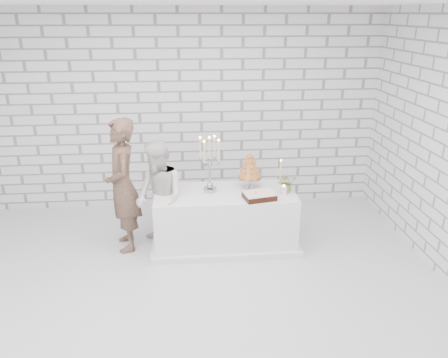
% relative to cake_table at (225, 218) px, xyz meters
% --- Properties ---
extents(ground, '(6.00, 5.00, 0.01)m').
position_rel_cake_table_xyz_m(ground, '(-0.55, -1.13, -0.38)').
color(ground, silver).
rests_on(ground, ground).
extents(ceiling, '(6.00, 5.00, 0.01)m').
position_rel_cake_table_xyz_m(ceiling, '(-0.55, -1.13, 2.62)').
color(ceiling, white).
rests_on(ceiling, ground).
extents(wall_back, '(6.00, 0.01, 3.00)m').
position_rel_cake_table_xyz_m(wall_back, '(-0.55, 1.37, 1.12)').
color(wall_back, white).
rests_on(wall_back, ground).
extents(cake_table, '(1.80, 0.80, 0.75)m').
position_rel_cake_table_xyz_m(cake_table, '(0.00, 0.00, 0.00)').
color(cake_table, white).
rests_on(cake_table, ground).
extents(groom, '(0.55, 0.71, 1.73)m').
position_rel_cake_table_xyz_m(groom, '(-1.29, 0.05, 0.49)').
color(groom, '#442F24').
rests_on(groom, ground).
extents(bride, '(0.83, 0.89, 1.45)m').
position_rel_cake_table_xyz_m(bride, '(-0.83, -0.03, 0.35)').
color(bride, silver).
rests_on(bride, ground).
extents(candelabra, '(0.36, 0.36, 0.74)m').
position_rel_cake_table_xyz_m(candelabra, '(-0.19, 0.05, 0.74)').
color(candelabra, '#95959E').
rests_on(candelabra, cake_table).
extents(croquembouche, '(0.39, 0.39, 0.49)m').
position_rel_cake_table_xyz_m(croquembouche, '(0.33, 0.11, 0.62)').
color(croquembouche, '#A65C24').
rests_on(croquembouche, cake_table).
extents(chocolate_cake, '(0.42, 0.34, 0.08)m').
position_rel_cake_table_xyz_m(chocolate_cake, '(0.41, -0.24, 0.42)').
color(chocolate_cake, black).
rests_on(chocolate_cake, cake_table).
extents(pillar_candle, '(0.09, 0.09, 0.12)m').
position_rel_cake_table_xyz_m(pillar_candle, '(0.73, -0.15, 0.44)').
color(pillar_candle, white).
rests_on(pillar_candle, cake_table).
extents(extra_taper, '(0.07, 0.07, 0.32)m').
position_rel_cake_table_xyz_m(extra_taper, '(0.77, 0.23, 0.54)').
color(extra_taper, beige).
rests_on(extra_taper, cake_table).
extents(flowers, '(0.25, 0.22, 0.26)m').
position_rel_cake_table_xyz_m(flowers, '(0.80, -0.04, 0.50)').
color(flowers, '#597838').
rests_on(flowers, cake_table).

